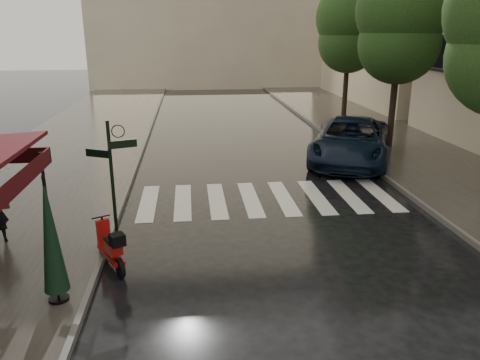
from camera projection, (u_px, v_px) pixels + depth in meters
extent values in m
plane|color=black|center=(162.00, 314.00, 8.67)|extent=(120.00, 120.00, 0.00)
cube|color=#38332D|center=(67.00, 155.00, 19.55)|extent=(6.00, 60.00, 0.12)
cube|color=#38332D|center=(404.00, 146.00, 21.08)|extent=(5.50, 60.00, 0.12)
cube|color=#595651|center=(141.00, 153.00, 19.86)|extent=(0.12, 60.00, 0.16)
cube|color=#595651|center=(344.00, 148.00, 20.78)|extent=(0.12, 60.00, 0.16)
cube|color=silver|center=(148.00, 203.00, 14.28)|extent=(0.50, 3.20, 0.01)
cube|color=silver|center=(183.00, 201.00, 14.38)|extent=(0.50, 3.20, 0.01)
cube|color=silver|center=(217.00, 200.00, 14.49)|extent=(0.50, 3.20, 0.01)
cube|color=silver|center=(250.00, 199.00, 14.60)|extent=(0.50, 3.20, 0.01)
cube|color=silver|center=(283.00, 198.00, 14.71)|extent=(0.50, 3.20, 0.01)
cube|color=silver|center=(316.00, 196.00, 14.82)|extent=(0.50, 3.20, 0.01)
cube|color=silver|center=(348.00, 195.00, 14.93)|extent=(0.50, 3.20, 0.01)
cube|color=silver|center=(380.00, 194.00, 15.04)|extent=(0.50, 3.20, 0.01)
cylinder|color=black|center=(47.00, 202.00, 10.60)|extent=(0.07, 0.07, 2.35)
cylinder|color=black|center=(113.00, 186.00, 10.91)|extent=(0.08, 0.08, 3.10)
cube|color=black|center=(123.00, 144.00, 10.64)|extent=(0.62, 0.26, 0.18)
cube|color=black|center=(97.00, 153.00, 10.64)|extent=(0.56, 0.29, 0.18)
cylinder|color=black|center=(394.00, 95.00, 20.30)|extent=(0.28, 0.28, 4.48)
sphere|color=#1A3412|center=(399.00, 43.00, 19.65)|extent=(3.40, 3.40, 3.40)
sphere|color=#1A3412|center=(402.00, 9.00, 19.24)|extent=(3.80, 3.80, 3.80)
cylinder|color=black|center=(346.00, 80.00, 26.97)|extent=(0.28, 0.28, 4.37)
sphere|color=#1A3412|center=(348.00, 42.00, 26.33)|extent=(3.40, 3.40, 3.40)
sphere|color=#1A3412|center=(350.00, 18.00, 25.93)|extent=(3.80, 3.80, 3.80)
cube|color=#513415|center=(5.00, 201.00, 11.22)|extent=(0.25, 0.31, 0.33)
cylinder|color=black|center=(120.00, 268.00, 9.90)|extent=(0.28, 0.43, 0.43)
cylinder|color=black|center=(103.00, 248.00, 10.80)|extent=(0.28, 0.43, 0.43)
cube|color=maroon|center=(111.00, 254.00, 10.35)|extent=(0.76, 1.16, 0.09)
cube|color=maroon|center=(113.00, 247.00, 10.09)|extent=(0.47, 0.57, 0.25)
cube|color=maroon|center=(104.00, 234.00, 10.57)|extent=(0.31, 0.23, 0.68)
cylinder|color=black|center=(101.00, 217.00, 10.53)|extent=(0.38, 0.22, 0.03)
cube|color=black|center=(117.00, 240.00, 9.73)|extent=(0.38, 0.37, 0.25)
imported|color=black|center=(351.00, 140.00, 18.61)|extent=(5.01, 6.77, 1.71)
cylinder|color=black|center=(59.00, 299.00, 8.89)|extent=(0.38, 0.38, 0.05)
cylinder|color=black|center=(51.00, 240.00, 8.53)|extent=(0.04, 0.04, 2.38)
cone|color=black|center=(50.00, 234.00, 8.49)|extent=(0.47, 0.47, 2.26)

